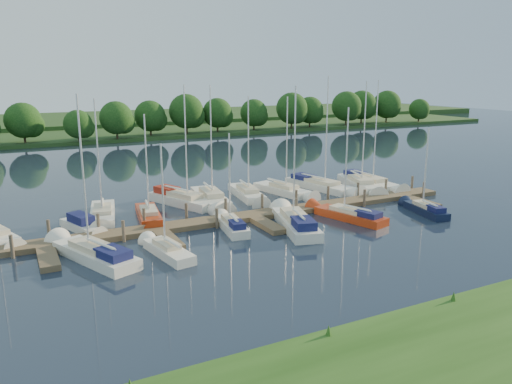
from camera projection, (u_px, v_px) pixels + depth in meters
name	position (u px, v px, depth m)	size (l,w,h in m)	color
ground	(302.00, 247.00, 34.67)	(260.00, 260.00, 0.00)	#192533
near_bank	(506.00, 358.00, 20.72)	(90.00, 10.00, 0.50)	#204614
dock	(255.00, 218.00, 40.97)	(40.00, 6.00, 0.40)	brown
mooring_pilings	(249.00, 210.00, 41.85)	(38.24, 2.84, 2.00)	#473D33
far_shore	(103.00, 132.00, 99.72)	(180.00, 30.00, 0.60)	#1F3F18
distant_hill	(84.00, 120.00, 121.33)	(220.00, 40.00, 1.40)	#2E4E22
treeline	(127.00, 118.00, 88.65)	(146.75, 9.65, 8.23)	#38281C
motorboat	(82.00, 226.00, 38.30)	(2.79, 5.06, 1.57)	silver
sailboat_n_2	(103.00, 215.00, 41.50)	(3.21, 8.18, 10.19)	silver
sailboat_n_3	(149.00, 216.00, 41.15)	(2.55, 7.13, 9.01)	#A62E0F
sailboat_n_4	(184.00, 201.00, 45.70)	(4.90, 8.66, 11.34)	silver
sailboat_n_5	(212.00, 200.00, 46.38)	(2.90, 8.83, 11.28)	silver
sailboat_n_6	(248.00, 195.00, 48.43)	(2.79, 8.00, 10.16)	silver
sailboat_n_7	(285.00, 191.00, 49.92)	(3.40, 7.91, 10.00)	silver
sailboat_n_8	(322.00, 186.00, 51.95)	(4.04, 9.63, 11.99)	silver
sailboat_n_9	(361.00, 186.00, 52.32)	(4.21, 9.03, 11.48)	silver
sailboat_n_10	(370.00, 183.00, 53.33)	(2.33, 9.12, 11.55)	silver
sailboat_s_0	(93.00, 254.00, 32.34)	(4.67, 8.54, 11.00)	silver
sailboat_s_1	(167.00, 251.00, 33.12)	(2.23, 6.03, 7.76)	silver
sailboat_s_2	(231.00, 226.00, 38.46)	(2.11, 6.01, 7.79)	silver
sailboat_s_3	(295.00, 224.00, 38.95)	(4.06, 8.89, 11.37)	silver
sailboat_s_4	(348.00, 215.00, 41.31)	(3.45, 7.50, 9.50)	#A62E0F
sailboat_s_5	(425.00, 210.00, 42.96)	(2.37, 5.93, 7.63)	black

